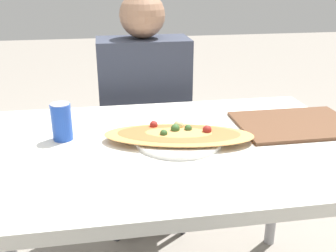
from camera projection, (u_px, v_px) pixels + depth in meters
The scene contains 6 objects.
dining_table at pixel (157, 164), 1.30m from camera, with size 1.33×0.83×0.75m.
chair_far_seated at pixel (143, 128), 2.06m from camera, with size 0.40×0.40×0.89m.
person_seated at pixel (145, 99), 1.88m from camera, with size 0.42×0.25×1.19m.
pizza_main at pixel (179, 136), 1.29m from camera, with size 0.52×0.29×0.06m.
soda_can at pixel (62, 122), 1.29m from camera, with size 0.07×0.07×0.12m.
serving_tray at pixel (296, 124), 1.43m from camera, with size 0.42×0.30×0.01m.
Camera 1 is at (-0.16, -1.15, 1.27)m, focal length 42.00 mm.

